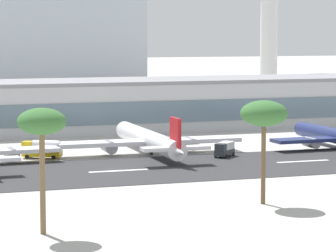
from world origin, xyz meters
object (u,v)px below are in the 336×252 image
at_px(airliner_red_tail_gate_1, 151,141).
at_px(service_fuel_truck_0, 42,149).
at_px(service_box_truck_1, 225,149).
at_px(terminal_building, 101,105).
at_px(control_tower, 269,26).
at_px(palm_tree_0, 264,115).
at_px(distant_hotel_block, 15,43).
at_px(palm_tree_1, 42,124).

distance_m(airliner_red_tail_gate_1, service_fuel_truck_0, 24.18).
height_order(service_fuel_truck_0, service_box_truck_1, service_fuel_truck_0).
xyz_separation_m(terminal_building, service_box_truck_1, (12.51, -60.05, -5.19)).
bearing_deg(control_tower, service_fuel_truck_0, -137.42).
bearing_deg(terminal_building, airliner_red_tail_gate_1, -91.85).
bearing_deg(service_box_truck_1, palm_tree_0, 29.90).
distance_m(airliner_red_tail_gate_1, palm_tree_0, 60.88).
distance_m(service_box_truck_1, palm_tree_0, 54.74).
bearing_deg(service_box_truck_1, distant_hotel_block, -130.74).
height_order(control_tower, palm_tree_1, control_tower).
height_order(control_tower, service_fuel_truck_0, control_tower).
xyz_separation_m(service_box_truck_1, palm_tree_1, (-51.62, -61.30, 13.20)).
height_order(palm_tree_0, palm_tree_1, palm_tree_1).
bearing_deg(palm_tree_1, airliner_red_tail_gate_1, 61.79).
height_order(terminal_building, service_fuel_truck_0, terminal_building).
bearing_deg(palm_tree_1, terminal_building, 72.13).
bearing_deg(terminal_building, palm_tree_1, -107.87).
height_order(terminal_building, palm_tree_0, palm_tree_0).
height_order(terminal_building, distant_hotel_block, distant_hotel_block).
bearing_deg(service_box_truck_1, control_tower, -164.31).
bearing_deg(control_tower, service_box_truck_1, -119.80).
relative_size(service_fuel_truck_0, palm_tree_1, 0.51).
bearing_deg(airliner_red_tail_gate_1, terminal_building, -1.08).
distance_m(palm_tree_0, palm_tree_1, 38.61).
xyz_separation_m(distant_hotel_block, service_box_truck_1, (13.30, -202.13, -20.25)).
xyz_separation_m(terminal_building, palm_tree_1, (-39.11, -121.35, 8.01)).
height_order(service_fuel_truck_0, palm_tree_0, palm_tree_0).
relative_size(distant_hotel_block, service_box_truck_1, 17.82).
bearing_deg(airliner_red_tail_gate_1, service_fuel_truck_0, 85.52).
xyz_separation_m(control_tower, palm_tree_0, (-69.76, -148.13, -14.69)).
relative_size(terminal_building, palm_tree_0, 10.43).
bearing_deg(service_fuel_truck_0, terminal_building, -89.65).
distance_m(terminal_building, control_tower, 80.31).
height_order(terminal_building, palm_tree_1, palm_tree_1).
bearing_deg(distant_hotel_block, control_tower, -56.88).
xyz_separation_m(service_fuel_truck_0, service_box_truck_1, (38.23, -10.73, -0.24)).
xyz_separation_m(airliner_red_tail_gate_1, service_box_truck_1, (14.17, -8.52, -1.36)).
distance_m(service_box_truck_1, palm_tree_1, 81.22).
relative_size(terminal_building, service_fuel_truck_0, 19.82).
bearing_deg(palm_tree_0, airliner_red_tail_gate_1, 89.86).
xyz_separation_m(airliner_red_tail_gate_1, palm_tree_1, (-37.45, -69.82, 11.84)).
bearing_deg(airliner_red_tail_gate_1, palm_tree_1, 152.57).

